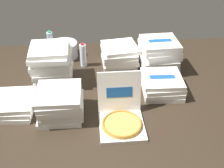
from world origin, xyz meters
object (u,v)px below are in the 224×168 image
(pizza_stack_right_far, at_px, (52,65))
(ice_bucket, at_px, (64,50))
(pizza_stack_left_mid, at_px, (159,55))
(pizza_stack_right_mid, at_px, (60,103))
(water_bottle_1, at_px, (83,55))
(open_pizza_box, at_px, (121,116))
(pizza_stack_left_far, at_px, (13,105))
(water_bottle_2, at_px, (50,42))
(pizza_stack_center_far, at_px, (162,85))
(pizza_stack_center_near, at_px, (119,55))
(water_bottle_0, at_px, (40,53))

(pizza_stack_right_far, bearing_deg, ice_bucket, 81.14)
(pizza_stack_left_mid, distance_m, ice_bucket, 1.04)
(pizza_stack_left_mid, bearing_deg, pizza_stack_right_mid, -145.85)
(pizza_stack_left_mid, distance_m, water_bottle_1, 0.77)
(open_pizza_box, relative_size, pizza_stack_left_far, 1.12)
(pizza_stack_right_far, relative_size, water_bottle_2, 1.51)
(pizza_stack_left_far, bearing_deg, pizza_stack_left_mid, 22.13)
(open_pizza_box, height_order, pizza_stack_center_far, open_pizza_box)
(pizza_stack_left_far, bearing_deg, pizza_stack_center_far, 6.61)
(pizza_stack_center_far, height_order, pizza_stack_right_mid, pizza_stack_right_mid)
(pizza_stack_center_near, height_order, pizza_stack_center_far, pizza_stack_center_near)
(pizza_stack_center_far, bearing_deg, pizza_stack_right_far, 164.73)
(open_pizza_box, relative_size, pizza_stack_center_far, 1.14)
(open_pizza_box, distance_m, water_bottle_2, 1.42)
(pizza_stack_right_mid, relative_size, water_bottle_1, 1.48)
(pizza_stack_right_mid, bearing_deg, water_bottle_2, 99.26)
(pizza_stack_left_mid, height_order, pizza_stack_right_mid, pizza_stack_left_mid)
(pizza_stack_right_mid, bearing_deg, ice_bucket, 91.68)
(pizza_stack_left_far, xyz_separation_m, water_bottle_0, (0.14, 0.78, 0.06))
(pizza_stack_left_mid, height_order, pizza_stack_center_far, pizza_stack_left_mid)
(open_pizza_box, xyz_separation_m, pizza_stack_center_far, (0.41, 0.38, 0.01))
(pizza_stack_left_far, distance_m, water_bottle_2, 1.05)
(pizza_stack_center_near, distance_m, water_bottle_0, 0.83)
(pizza_stack_left_mid, xyz_separation_m, water_bottle_2, (-1.12, 0.48, -0.04))
(pizza_stack_right_mid, bearing_deg, pizza_stack_left_mid, 34.15)
(open_pizza_box, relative_size, water_bottle_0, 1.65)
(water_bottle_0, bearing_deg, pizza_stack_left_mid, -10.86)
(pizza_stack_center_far, bearing_deg, pizza_stack_left_mid, 82.14)
(ice_bucket, bearing_deg, pizza_stack_center_far, -39.66)
(pizza_stack_center_far, relative_size, water_bottle_0, 1.45)
(pizza_stack_right_far, bearing_deg, pizza_stack_left_mid, 6.86)
(pizza_stack_right_mid, distance_m, ice_bucket, 1.00)
(pizza_stack_right_far, height_order, pizza_stack_right_mid, pizza_stack_right_far)
(pizza_stack_left_mid, height_order, water_bottle_1, pizza_stack_left_mid)
(water_bottle_0, distance_m, water_bottle_2, 0.26)
(open_pizza_box, distance_m, pizza_stack_center_near, 0.94)
(pizza_stack_left_far, height_order, water_bottle_2, water_bottle_2)
(pizza_stack_center_near, xyz_separation_m, pizza_stack_right_far, (-0.67, -0.28, 0.08))
(pizza_stack_center_far, bearing_deg, pizza_stack_left_far, -173.39)
(open_pizza_box, distance_m, pizza_stack_center_far, 0.56)
(pizza_stack_right_far, height_order, water_bottle_2, pizza_stack_right_far)
(open_pizza_box, xyz_separation_m, ice_bucket, (-0.50, 1.14, 0.01))
(pizza_stack_left_mid, distance_m, pizza_stack_center_far, 0.41)
(water_bottle_0, height_order, water_bottle_2, same)
(ice_bucket, bearing_deg, pizza_stack_center_near, -19.09)
(pizza_stack_left_far, xyz_separation_m, ice_bucket, (0.37, 0.91, 0.02))
(pizza_stack_center_far, height_order, water_bottle_0, water_bottle_0)
(open_pizza_box, distance_m, pizza_stack_left_far, 0.90)
(pizza_stack_right_far, relative_size, pizza_stack_center_far, 1.04)
(pizza_stack_center_near, relative_size, water_bottle_2, 1.56)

